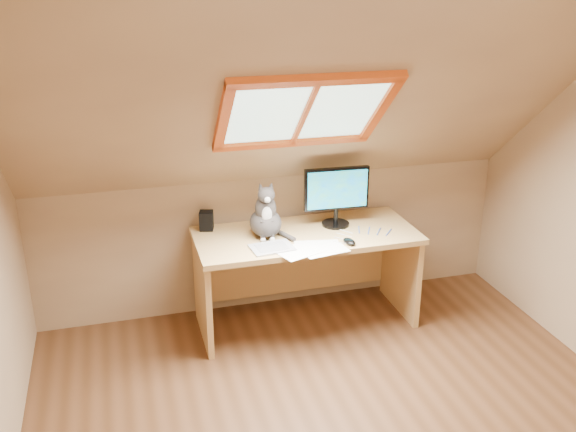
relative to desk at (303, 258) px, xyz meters
name	(u,v)px	position (x,y,z in m)	size (l,w,h in m)	color
room_shell	(379,207)	(-0.13, -1.54, 0.95)	(3.52, 3.52, 2.41)	tan
desk	(303,258)	(0.00, 0.00, 0.00)	(1.53, 0.67, 0.70)	tan
monitor	(337,193)	(0.24, 0.01, 0.46)	(0.46, 0.20, 0.43)	black
cat	(266,217)	(-0.28, -0.04, 0.36)	(0.24, 0.28, 0.40)	#3E3937
desk_speaker	(206,221)	(-0.65, 0.18, 0.28)	(0.09, 0.09, 0.13)	black
graphics_tablet	(272,248)	(-0.29, -0.26, 0.22)	(0.27, 0.20, 0.01)	#B2B2B7
mouse	(349,242)	(0.22, -0.32, 0.24)	(0.06, 0.11, 0.04)	black
papers	(313,248)	(-0.03, -0.33, 0.22)	(0.35, 0.30, 0.01)	white
cables	(362,233)	(0.37, -0.19, 0.22)	(0.51, 0.26, 0.01)	silver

